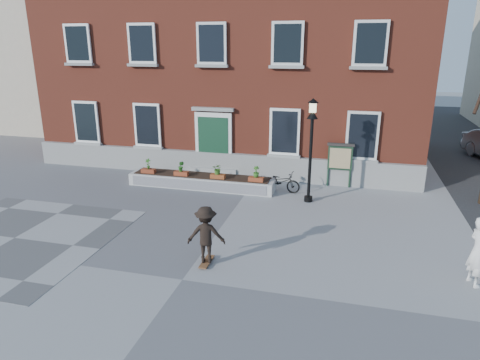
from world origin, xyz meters
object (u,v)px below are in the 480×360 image
(bicycle, at_px, (281,181))
(bystander, at_px, (479,251))
(lamp_post, at_px, (311,136))
(notice_board, at_px, (340,158))
(skateboarder, at_px, (206,235))

(bicycle, xyz_separation_m, bystander, (5.87, -5.80, 0.48))
(bystander, height_order, lamp_post, lamp_post)
(notice_board, distance_m, skateboarder, 8.40)
(bystander, xyz_separation_m, notice_board, (-3.60, 7.03, 0.35))
(bystander, xyz_separation_m, lamp_post, (-4.65, 4.92, 1.63))
(bicycle, distance_m, bystander, 8.27)
(bicycle, distance_m, skateboarder, 6.59)
(bicycle, bearing_deg, skateboarder, -178.37)
(skateboarder, bearing_deg, lamp_post, 68.57)
(lamp_post, relative_size, notice_board, 2.10)
(notice_board, bearing_deg, lamp_post, -116.44)
(notice_board, bearing_deg, bicycle, -151.58)
(bicycle, relative_size, skateboarder, 0.97)
(lamp_post, xyz_separation_m, skateboarder, (-2.21, -5.62, -1.67))
(notice_board, bearing_deg, skateboarder, -112.83)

